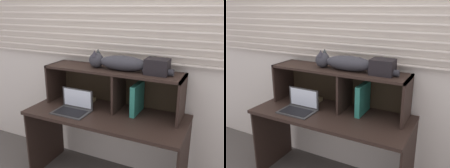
# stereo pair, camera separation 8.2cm
# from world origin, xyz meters

# --- Properties ---
(back_panel_with_blinds) EXTENTS (4.40, 0.08, 2.50)m
(back_panel_with_blinds) POSITION_xyz_m (0.00, 0.55, 1.26)
(back_panel_with_blinds) COLOR beige
(back_panel_with_blinds) RESTS_ON ground
(desk) EXTENTS (1.47, 0.62, 0.75)m
(desk) POSITION_xyz_m (0.00, 0.20, 0.60)
(desk) COLOR black
(desk) RESTS_ON ground
(hutch_shelf_unit) EXTENTS (1.31, 0.32, 0.39)m
(hutch_shelf_unit) POSITION_xyz_m (0.01, 0.37, 1.02)
(hutch_shelf_unit) COLOR black
(hutch_shelf_unit) RESTS_ON desk
(cat) EXTENTS (0.79, 0.16, 0.17)m
(cat) POSITION_xyz_m (0.07, 0.34, 1.20)
(cat) COLOR #303035
(cat) RESTS_ON hutch_shelf_unit
(laptop) EXTENTS (0.33, 0.23, 0.20)m
(laptop) POSITION_xyz_m (-0.29, 0.11, 0.79)
(laptop) COLOR #353535
(laptop) RESTS_ON desk
(binder_upright) EXTENTS (0.05, 0.26, 0.28)m
(binder_upright) POSITION_xyz_m (0.25, 0.34, 0.89)
(binder_upright) COLOR #277664
(binder_upright) RESTS_ON desk
(book_stack) EXTENTS (0.17, 0.23, 0.03)m
(book_stack) POSITION_xyz_m (-0.32, 0.33, 0.76)
(book_stack) COLOR tan
(book_stack) RESTS_ON desk
(storage_box) EXTENTS (0.20, 0.16, 0.13)m
(storage_box) POSITION_xyz_m (0.42, 0.34, 1.20)
(storage_box) COLOR black
(storage_box) RESTS_ON hutch_shelf_unit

